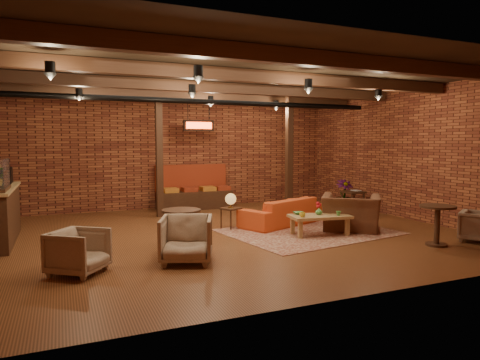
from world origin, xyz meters
name	(u,v)px	position (x,y,z in m)	size (l,w,h in m)	color
floor	(217,235)	(0.00, 0.00, 0.00)	(10.00, 10.00, 0.00)	#432410
ceiling	(216,76)	(0.00, 0.00, 3.20)	(10.00, 8.00, 0.02)	black
wall_back	(170,153)	(0.00, 4.00, 1.60)	(10.00, 0.02, 3.20)	#5F271B
wall_front	(334,167)	(0.00, -4.00, 1.60)	(10.00, 0.02, 3.20)	#5F271B
wall_right	(407,154)	(5.00, 0.00, 1.60)	(0.02, 8.00, 3.20)	#5F271B
ceiling_beams	(216,82)	(0.00, 0.00, 3.08)	(9.80, 6.40, 0.22)	black
ceiling_pipe	(193,101)	(0.00, 1.60, 2.85)	(0.12, 0.12, 9.60)	black
post_left	(159,154)	(-0.60, 2.60, 1.60)	(0.16, 0.16, 3.20)	black
post_right	(289,153)	(2.80, 2.00, 1.60)	(0.16, 0.16, 3.20)	black
banquette	(194,191)	(0.60, 3.55, 0.50)	(2.10, 0.70, 1.00)	maroon
service_sign	(199,125)	(0.60, 3.10, 2.35)	(0.86, 0.06, 0.30)	#FF4919
ceiling_spotlights	(216,93)	(0.00, 0.00, 2.86)	(6.40, 4.40, 0.28)	black
rug	(309,232)	(1.88, -0.49, 0.01)	(3.33, 2.54, 0.01)	maroon
sofa	(281,211)	(1.73, 0.44, 0.31)	(2.12, 0.83, 0.62)	#C5431B
coffee_table	(319,217)	(1.90, -0.84, 0.37)	(1.29, 0.79, 0.67)	olive
side_table_lamp	(231,202)	(0.51, 0.52, 0.59)	(0.49, 0.49, 0.78)	black
round_table_left	(181,222)	(-0.98, -0.87, 0.48)	(0.68, 0.68, 0.71)	black
armchair_a	(78,250)	(-2.72, -1.68, 0.35)	(0.69, 0.65, 0.71)	#B4A38C
armchair_b	(186,237)	(-1.13, -1.71, 0.41)	(0.79, 0.74, 0.81)	#B4A38C
armchair_right	(351,207)	(2.79, -0.71, 0.52)	(1.18, 0.77, 1.03)	brown
side_table_book	(353,193)	(4.40, 1.30, 0.53)	(0.53, 0.53, 0.60)	black
round_table_right	(437,219)	(3.40, -2.43, 0.50)	(0.63, 0.63, 0.74)	black
armchair_far	(479,225)	(4.40, -2.50, 0.32)	(0.63, 0.59, 0.64)	#B4A38C
plant_tall	(345,165)	(4.40, 1.70, 1.27)	(1.43, 1.43, 2.55)	#4C7F4C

